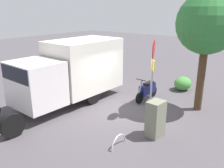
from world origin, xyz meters
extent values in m
plane|color=#4A444A|center=(0.00, 0.00, 0.00)|extent=(60.00, 60.00, 0.00)
cylinder|color=black|center=(0.39, -3.66, 0.45)|extent=(0.91, 0.28, 0.90)
cylinder|color=black|center=(0.45, -1.77, 0.45)|extent=(0.91, 0.28, 0.90)
cylinder|color=black|center=(4.55, -1.90, 0.45)|extent=(0.91, 0.28, 0.90)
cube|color=silver|center=(0.02, -2.70, 1.71)|extent=(3.67, 2.31, 2.53)
cube|color=silver|center=(2.82, -2.79, 1.40)|extent=(1.87, 2.16, 1.90)
cube|color=black|center=(2.82, -2.79, 2.00)|extent=(1.88, 2.00, 0.60)
cylinder|color=black|center=(-0.98, 0.01, 0.28)|extent=(0.56, 0.13, 0.56)
cylinder|color=black|center=(-2.23, 0.07, 0.28)|extent=(0.56, 0.13, 0.56)
cube|color=navy|center=(-1.66, 0.04, 0.56)|extent=(1.11, 0.37, 0.48)
cube|color=black|center=(-1.76, 0.05, 0.83)|extent=(0.65, 0.31, 0.12)
cylinder|color=slate|center=(-1.03, 0.01, 0.83)|extent=(0.29, 0.08, 0.69)
cylinder|color=black|center=(-1.03, 0.01, 1.18)|extent=(0.07, 0.55, 0.04)
cylinder|color=#9E9EA3|center=(-0.09, 1.09, 1.53)|extent=(0.08, 0.08, 3.05)
cylinder|color=red|center=(-0.09, 1.11, 2.86)|extent=(0.71, 0.32, 0.76)
cube|color=yellow|center=(-0.09, 1.11, 2.22)|extent=(0.33, 0.33, 0.44)
cylinder|color=#47301E|center=(-1.99, 2.50, 1.47)|extent=(0.33, 0.33, 2.95)
sphere|color=#2F7435|center=(-1.99, 2.50, 3.85)|extent=(2.58, 2.58, 2.58)
cube|color=slate|center=(1.35, 2.08, 0.67)|extent=(0.68, 0.55, 1.34)
torus|color=#B7B7BC|center=(2.71, 1.46, 0.00)|extent=(0.85, 0.09, 0.85)
ellipsoid|color=#42883A|center=(-4.19, 0.88, 0.38)|extent=(1.12, 0.92, 0.76)
camera|label=1|loc=(8.33, 5.56, 4.41)|focal=37.95mm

